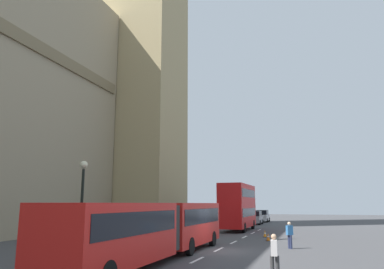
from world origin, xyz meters
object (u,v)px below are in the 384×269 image
(double_decker_bus, at_px, (238,205))
(sedan_trailing, at_px, (263,216))
(articulated_bus, at_px, (157,225))
(pedestrian_by_kerb, at_px, (290,234))
(traffic_cone_west, at_px, (268,237))
(pedestrian_near_cones, at_px, (274,254))
(traffic_cone_middle, at_px, (265,234))
(street_lamp, at_px, (82,200))
(sedan_lead, at_px, (255,218))

(double_decker_bus, distance_m, sedan_trailing, 19.38)
(articulated_bus, height_order, pedestrian_by_kerb, articulated_bus)
(articulated_bus, distance_m, traffic_cone_west, 12.59)
(articulated_bus, height_order, pedestrian_near_cones, articulated_bus)
(sedan_trailing, bearing_deg, traffic_cone_middle, -172.17)
(traffic_cone_west, relative_size, traffic_cone_middle, 1.00)
(traffic_cone_middle, bearing_deg, street_lamp, 151.67)
(articulated_bus, relative_size, double_decker_bus, 1.86)
(traffic_cone_middle, bearing_deg, double_decker_bus, 28.05)
(sedan_lead, relative_size, pedestrian_near_cones, 2.60)
(pedestrian_near_cones, bearing_deg, traffic_cone_west, 7.61)
(street_lamp, relative_size, pedestrian_near_cones, 3.12)
(sedan_trailing, bearing_deg, pedestrian_near_cones, -171.97)
(articulated_bus, relative_size, pedestrian_by_kerb, 9.89)
(sedan_trailing, height_order, street_lamp, street_lamp)
(double_decker_bus, distance_m, pedestrian_by_kerb, 16.18)
(articulated_bus, distance_m, double_decker_bus, 21.86)
(traffic_cone_west, xyz_separation_m, street_lamp, (-12.04, 8.85, 2.77))
(traffic_cone_middle, bearing_deg, pedestrian_near_cones, -171.69)
(traffic_cone_west, bearing_deg, pedestrian_by_kerb, -157.51)
(sedan_trailing, relative_size, traffic_cone_west, 7.59)
(double_decker_bus, bearing_deg, pedestrian_by_kerb, -156.99)
(pedestrian_near_cones, bearing_deg, articulated_bus, 64.67)
(sedan_lead, bearing_deg, street_lamp, 172.62)
(traffic_cone_west, bearing_deg, street_lamp, 143.69)
(double_decker_bus, xyz_separation_m, pedestrian_by_kerb, (-14.80, -6.28, -1.80))
(double_decker_bus, bearing_deg, articulated_bus, -179.99)
(sedan_lead, relative_size, pedestrian_by_kerb, 2.60)
(traffic_cone_west, bearing_deg, pedestrian_near_cones, -172.39)
(double_decker_bus, distance_m, sedan_lead, 12.38)
(sedan_trailing, bearing_deg, pedestrian_by_kerb, -169.70)
(street_lamp, bearing_deg, traffic_cone_middle, -28.33)
(articulated_bus, xyz_separation_m, sedan_trailing, (41.13, -0.09, -0.83))
(double_decker_bus, xyz_separation_m, sedan_trailing, (19.29, -0.09, -1.79))
(double_decker_bus, relative_size, sedan_lead, 2.05)
(double_decker_bus, distance_m, street_lamp, 22.61)
(double_decker_bus, bearing_deg, sedan_trailing, -0.27)
(double_decker_bus, bearing_deg, street_lamp, 168.51)
(traffic_cone_middle, bearing_deg, traffic_cone_west, -168.47)
(articulated_bus, xyz_separation_m, double_decker_bus, (21.84, 0.00, 0.96))
(articulated_bus, distance_m, pedestrian_by_kerb, 9.47)
(articulated_bus, xyz_separation_m, traffic_cone_west, (11.73, -4.34, -1.46))
(sedan_trailing, bearing_deg, articulated_bus, 179.88)
(traffic_cone_west, xyz_separation_m, pedestrian_near_cones, (-14.71, -1.97, 0.63))
(pedestrian_by_kerb, bearing_deg, pedestrian_near_cones, -179.85)
(sedan_trailing, bearing_deg, street_lamp, 173.68)
(double_decker_bus, xyz_separation_m, sedan_lead, (12.25, 0.05, -1.79))
(traffic_cone_middle, bearing_deg, articulated_bus, 166.07)
(double_decker_bus, height_order, pedestrian_by_kerb, double_decker_bus)
(street_lamp, relative_size, pedestrian_by_kerb, 3.12)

